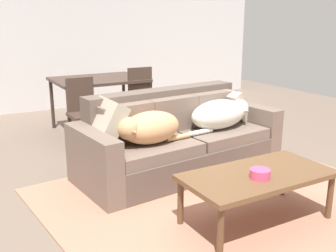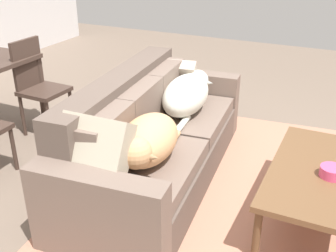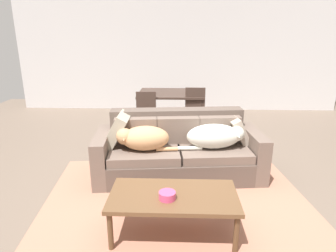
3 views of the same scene
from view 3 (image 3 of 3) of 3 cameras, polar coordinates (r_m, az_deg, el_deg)
name	(u,v)px [view 3 (image 3 of 3)]	position (r m, az deg, el deg)	size (l,w,h in m)	color
ground_plane	(175,181)	(4.01, 1.33, -10.57)	(10.00, 10.00, 0.00)	#726152
back_partition	(178,56)	(7.56, 1.89, 13.36)	(8.00, 0.12, 2.70)	silver
area_rug	(178,210)	(3.42, 1.97, -15.83)	(3.06, 2.78, 0.01)	#B3765E
couch	(178,151)	(4.10, 1.99, -4.84)	(2.29, 1.11, 0.86)	brown
dog_on_left_cushion	(143,138)	(3.82, -4.87, -2.33)	(0.79, 0.43, 0.32)	tan
dog_on_right_cushion	(216,136)	(3.93, 9.15, -1.93)	(0.87, 0.43, 0.32)	silver
throw_pillow_by_left_arm	(117,130)	(4.04, -9.82, -0.73)	(0.15, 0.46, 0.46)	#AFA58E
throw_pillow_by_right_arm	(238,130)	(4.21, 13.30, -0.79)	(0.12, 0.37, 0.37)	#AF9E8D
coffee_table	(174,198)	(2.90, 1.07, -13.77)	(1.22, 0.63, 0.43)	brown
bowl_on_coffee_table	(167,195)	(2.79, -0.14, -13.23)	(0.16, 0.16, 0.07)	#EA4C7F
dining_table	(171,96)	(5.88, 0.56, 5.82)	(1.26, 0.99, 0.77)	#423028
dining_chair_near_left	(146,114)	(5.36, -4.30, 2.23)	(0.41, 0.41, 0.88)	#423028
dining_chair_near_right	(195,112)	(5.39, 5.21, 2.73)	(0.41, 0.41, 0.95)	#423028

